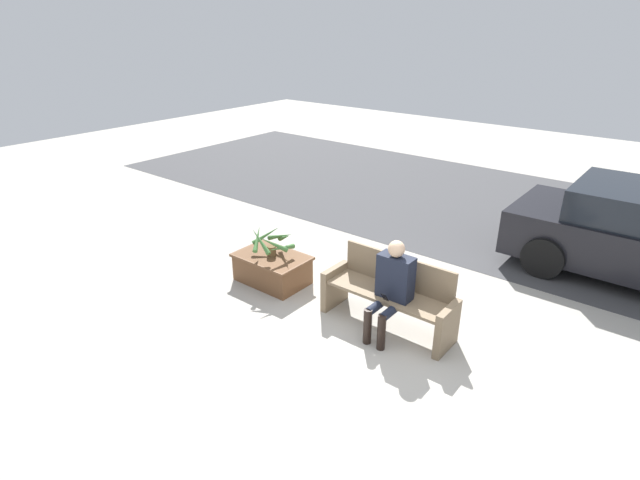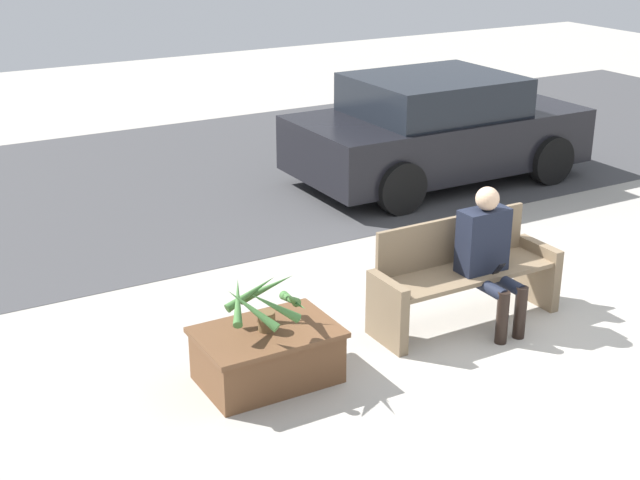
# 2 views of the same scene
# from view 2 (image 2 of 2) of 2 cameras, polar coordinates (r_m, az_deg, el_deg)

# --- Properties ---
(ground_plane) EXTENTS (30.00, 30.00, 0.00)m
(ground_plane) POSITION_cam_2_polar(r_m,az_deg,el_deg) (7.80, 13.74, -6.52)
(ground_plane) COLOR #ADA89E
(road_surface) EXTENTS (20.00, 6.00, 0.01)m
(road_surface) POSITION_cam_2_polar(r_m,az_deg,el_deg) (12.34, -4.96, 4.46)
(road_surface) COLOR #424244
(road_surface) RESTS_ON ground_plane
(bench) EXTENTS (1.76, 0.52, 0.91)m
(bench) POSITION_cam_2_polar(r_m,az_deg,el_deg) (7.92, 9.12, -2.18)
(bench) COLOR #7A664C
(bench) RESTS_ON ground_plane
(person_seated) EXTENTS (0.44, 0.59, 1.26)m
(person_seated) POSITION_cam_2_polar(r_m,az_deg,el_deg) (7.77, 10.73, -0.67)
(person_seated) COLOR black
(person_seated) RESTS_ON ground_plane
(planter_box) EXTENTS (1.08, 0.72, 0.44)m
(planter_box) POSITION_cam_2_polar(r_m,az_deg,el_deg) (6.96, -3.39, -7.24)
(planter_box) COLOR brown
(planter_box) RESTS_ON ground_plane
(potted_plant) EXTENTS (0.65, 0.64, 0.45)m
(potted_plant) POSITION_cam_2_polar(r_m,az_deg,el_deg) (6.78, -3.42, -4.02)
(potted_plant) COLOR brown
(potted_plant) RESTS_ON planter_box
(parked_car) EXTENTS (3.82, 1.98, 1.39)m
(parked_car) POSITION_cam_2_polar(r_m,az_deg,el_deg) (11.82, 7.45, 7.05)
(parked_car) COLOR black
(parked_car) RESTS_ON ground_plane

